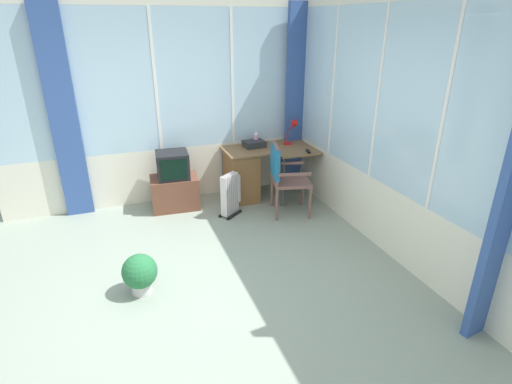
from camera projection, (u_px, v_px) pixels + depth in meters
ground at (204, 295)px, 3.90m from camera, size 5.25×5.73×0.06m
north_window_panel at (157, 105)px, 5.41m from camera, size 4.25×0.07×2.79m
east_window_panel at (406, 133)px, 4.03m from camera, size 0.07×4.73×2.79m
curtain_north_left at (63, 116)px, 4.99m from camera, size 0.34×0.07×2.69m
curtain_corner at (297, 100)px, 5.96m from camera, size 0.34×0.09×2.69m
desk at (245, 173)px, 5.84m from camera, size 1.27×0.82×0.74m
desk_lamp at (294, 128)px, 5.87m from camera, size 0.22×0.19×0.38m
tv_remote at (308, 151)px, 5.61m from camera, size 0.08×0.16×0.02m
spray_bottle at (256, 138)px, 5.89m from camera, size 0.06×0.06×0.22m
paper_tray at (254, 144)px, 5.84m from camera, size 0.32×0.25×0.09m
wooden_armchair at (282, 171)px, 5.28m from camera, size 0.59×0.58×0.97m
tv_on_stand at (174, 184)px, 5.54m from camera, size 0.67×0.49×0.81m
space_heater at (231, 194)px, 5.37m from camera, size 0.36×0.32×0.58m
potted_plant at (140, 273)px, 3.81m from camera, size 0.34×0.34×0.41m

